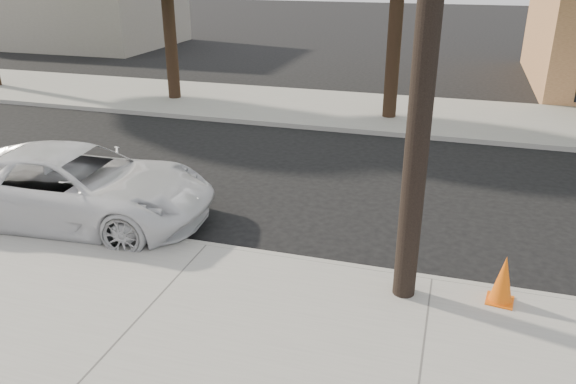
# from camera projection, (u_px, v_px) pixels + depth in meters

# --- Properties ---
(ground) EXTENTS (120.00, 120.00, 0.00)m
(ground) POSITION_uv_depth(u_px,v_px,m) (248.00, 206.00, 12.14)
(ground) COLOR black
(ground) RESTS_ON ground
(near_sidewalk) EXTENTS (90.00, 4.40, 0.15)m
(near_sidewalk) POSITION_uv_depth(u_px,v_px,m) (146.00, 315.00, 8.32)
(near_sidewalk) COLOR gray
(near_sidewalk) RESTS_ON ground
(far_sidewalk) EXTENTS (90.00, 5.00, 0.15)m
(far_sidewalk) POSITION_uv_depth(u_px,v_px,m) (334.00, 109.00, 19.61)
(far_sidewalk) COLOR gray
(far_sidewalk) RESTS_ON ground
(curb_near) EXTENTS (90.00, 0.12, 0.16)m
(curb_near) POSITION_uv_depth(u_px,v_px,m) (208.00, 247.00, 10.26)
(curb_near) COLOR #9E9B93
(curb_near) RESTS_ON ground
(building_far) EXTENTS (14.00, 8.00, 5.00)m
(building_far) POSITION_uv_depth(u_px,v_px,m) (56.00, 1.00, 34.18)
(building_far) COLOR gray
(building_far) RESTS_ON ground
(police_cruiser) EXTENTS (5.69, 3.00, 1.53)m
(police_cruiser) POSITION_uv_depth(u_px,v_px,m) (76.00, 186.00, 11.17)
(police_cruiser) COLOR silver
(police_cruiser) RESTS_ON ground
(traffic_cone) EXTENTS (0.45, 0.45, 0.77)m
(traffic_cone) POSITION_uv_depth(u_px,v_px,m) (503.00, 280.00, 8.38)
(traffic_cone) COLOR #EE5F0C
(traffic_cone) RESTS_ON near_sidewalk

